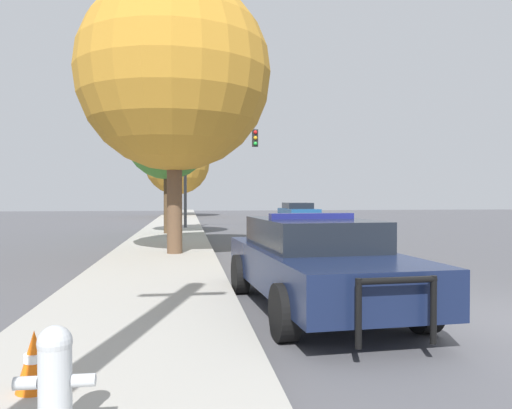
{
  "coord_description": "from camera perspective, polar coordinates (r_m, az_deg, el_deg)",
  "views": [
    {
      "loc": [
        -4.4,
        -6.33,
        1.75
      ],
      "look_at": [
        -0.51,
        21.59,
        1.29
      ],
      "focal_mm": 35.0,
      "sensor_mm": 36.0,
      "label": 1
    }
  ],
  "objects": [
    {
      "name": "fire_hydrant",
      "position": [
        3.84,
        -21.99,
        -17.74
      ],
      "size": [
        0.53,
        0.23,
        0.74
      ],
      "color": "#B7BCC1",
      "rests_on": "sidewalk_left"
    },
    {
      "name": "traffic_cone",
      "position": [
        4.72,
        -24.02,
        -15.97
      ],
      "size": [
        0.3,
        0.3,
        0.51
      ],
      "color": "orange",
      "rests_on": "sidewalk_left"
    },
    {
      "name": "ground_plane",
      "position": [
        7.9,
        26.77,
        -11.96
      ],
      "size": [
        110.0,
        110.0,
        0.0
      ],
      "primitive_type": "plane",
      "color": "#4F4F54"
    },
    {
      "name": "tree_sidewalk_mid",
      "position": [
        22.38,
        -10.07,
        7.62
      ],
      "size": [
        3.79,
        3.79,
        6.15
      ],
      "color": "#4C3823",
      "rests_on": "sidewalk_left"
    },
    {
      "name": "police_car",
      "position": [
        7.83,
        6.8,
        -6.37
      ],
      "size": [
        2.34,
        5.12,
        1.48
      ],
      "rotation": [
        0.0,
        0.0,
        3.21
      ],
      "color": "#141E3D",
      "rests_on": "ground_plane"
    },
    {
      "name": "tree_sidewalk_near",
      "position": [
        14.76,
        -9.33,
        14.42
      ],
      "size": [
        5.48,
        5.48,
        7.82
      ],
      "color": "brown",
      "rests_on": "sidewalk_left"
    },
    {
      "name": "car_background_oncoming",
      "position": [
        31.39,
        4.83,
        -0.92
      ],
      "size": [
        2.09,
        4.15,
        1.35
      ],
      "rotation": [
        0.0,
        0.0,
        3.16
      ],
      "color": "navy",
      "rests_on": "ground_plane"
    },
    {
      "name": "sidewalk_left",
      "position": [
        6.59,
        -14.2,
        -13.92
      ],
      "size": [
        3.0,
        110.0,
        0.13
      ],
      "color": "#A3A099",
      "rests_on": "ground_plane"
    },
    {
      "name": "tree_sidewalk_far",
      "position": [
        43.03,
        -9.02,
        4.8
      ],
      "size": [
        5.52,
        5.52,
        7.3
      ],
      "color": "#4C3823",
      "rests_on": "sidewalk_left"
    },
    {
      "name": "traffic_light",
      "position": [
        26.31,
        -4.78,
        5.58
      ],
      "size": [
        3.9,
        0.35,
        5.31
      ],
      "color": "#424247",
      "rests_on": "sidewalk_left"
    }
  ]
}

